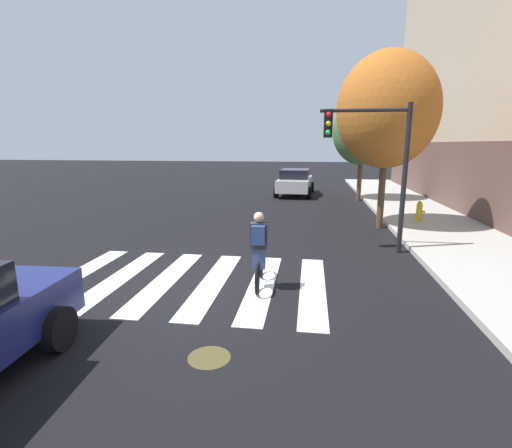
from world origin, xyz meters
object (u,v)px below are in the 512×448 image
(manhole_cover, at_px, (209,357))
(sedan_mid, at_px, (295,182))
(street_tree_mid, at_px, (362,131))
(cyclist, at_px, (259,250))
(street_tree_near, at_px, (387,110))
(fire_hydrant, at_px, (419,211))
(traffic_light_near, at_px, (376,153))

(manhole_cover, distance_m, sedan_mid, 18.38)
(sedan_mid, height_order, street_tree_mid, street_tree_mid)
(cyclist, relative_size, street_tree_near, 0.27)
(fire_hydrant, height_order, street_tree_near, street_tree_near)
(sedan_mid, bearing_deg, cyclist, -90.47)
(sedan_mid, distance_m, fire_hydrant, 9.57)
(manhole_cover, xyz_separation_m, fire_hydrant, (5.66, 10.32, 0.53))
(cyclist, bearing_deg, street_tree_mid, 74.60)
(fire_hydrant, xyz_separation_m, street_tree_mid, (-1.57, 6.14, 3.24))
(sedan_mid, relative_size, cyclist, 2.74)
(cyclist, distance_m, street_tree_near, 8.26)
(cyclist, bearing_deg, street_tree_near, 60.74)
(manhole_cover, distance_m, traffic_light_near, 7.48)
(cyclist, relative_size, traffic_light_near, 0.41)
(traffic_light_near, bearing_deg, cyclist, -131.00)
(street_tree_mid, bearing_deg, manhole_cover, -103.96)
(traffic_light_near, xyz_separation_m, street_tree_mid, (0.91, 10.32, 0.91))
(street_tree_near, height_order, street_tree_mid, street_tree_near)
(street_tree_mid, bearing_deg, cyclist, -105.40)
(street_tree_near, distance_m, street_tree_mid, 7.04)
(manhole_cover, bearing_deg, sedan_mid, 88.52)
(street_tree_mid, bearing_deg, traffic_light_near, -95.03)
(manhole_cover, xyz_separation_m, sedan_mid, (0.47, 18.35, 0.82))
(fire_hydrant, distance_m, street_tree_mid, 7.12)
(cyclist, xyz_separation_m, fire_hydrant, (5.31, 7.44, -0.31))
(fire_hydrant, bearing_deg, street_tree_mid, 104.36)
(sedan_mid, height_order, traffic_light_near, traffic_light_near)
(traffic_light_near, height_order, street_tree_mid, street_tree_mid)
(sedan_mid, distance_m, street_tree_mid, 5.03)
(manhole_cover, xyz_separation_m, street_tree_mid, (4.09, 16.46, 3.76))
(traffic_light_near, bearing_deg, street_tree_mid, 84.97)
(cyclist, xyz_separation_m, street_tree_mid, (3.74, 13.58, 2.92))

